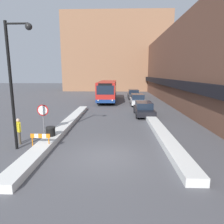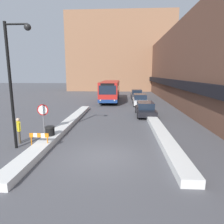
{
  "view_description": "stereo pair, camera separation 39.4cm",
  "coord_description": "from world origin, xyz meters",
  "px_view_note": "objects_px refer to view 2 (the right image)",
  "views": [
    {
      "loc": [
        0.6,
        -9.63,
        4.24
      ],
      "look_at": [
        0.12,
        5.14,
        1.39
      ],
      "focal_mm": 32.0,
      "sensor_mm": 36.0,
      "label": 1
    },
    {
      "loc": [
        1.0,
        -9.61,
        4.24
      ],
      "look_at": [
        0.12,
        5.14,
        1.39
      ],
      "focal_mm": 32.0,
      "sensor_mm": 36.0,
      "label": 2
    }
  ],
  "objects_px": {
    "street_lamp": "(14,74)",
    "trash_bin": "(50,134)",
    "parked_car_back": "(137,94)",
    "construction_barricade": "(39,138)",
    "pedestrian": "(19,128)",
    "parked_car_middle": "(140,100)",
    "stop_sign": "(43,113)",
    "city_bus": "(110,90)",
    "parked_car_front": "(145,109)"
  },
  "relations": [
    {
      "from": "pedestrian",
      "to": "construction_barricade",
      "type": "distance_m",
      "value": 1.96
    },
    {
      "from": "parked_car_back",
      "to": "stop_sign",
      "type": "height_order",
      "value": "stop_sign"
    },
    {
      "from": "street_lamp",
      "to": "construction_barricade",
      "type": "height_order",
      "value": "street_lamp"
    },
    {
      "from": "parked_car_back",
      "to": "parked_car_middle",
      "type": "bearing_deg",
      "value": -90.0
    },
    {
      "from": "parked_car_front",
      "to": "stop_sign",
      "type": "height_order",
      "value": "stop_sign"
    },
    {
      "from": "parked_car_front",
      "to": "stop_sign",
      "type": "relative_size",
      "value": 2.07
    },
    {
      "from": "city_bus",
      "to": "stop_sign",
      "type": "distance_m",
      "value": 18.21
    },
    {
      "from": "city_bus",
      "to": "parked_car_back",
      "type": "bearing_deg",
      "value": 40.81
    },
    {
      "from": "parked_car_middle",
      "to": "trash_bin",
      "type": "bearing_deg",
      "value": -114.33
    },
    {
      "from": "parked_car_back",
      "to": "pedestrian",
      "type": "relative_size",
      "value": 2.8
    },
    {
      "from": "parked_car_back",
      "to": "street_lamp",
      "type": "xyz_separation_m",
      "value": [
        -8.13,
        -24.0,
        3.47
      ]
    },
    {
      "from": "stop_sign",
      "to": "pedestrian",
      "type": "height_order",
      "value": "stop_sign"
    },
    {
      "from": "parked_car_middle",
      "to": "pedestrian",
      "type": "xyz_separation_m",
      "value": [
        -8.64,
        -15.68,
        0.2
      ]
    },
    {
      "from": "parked_car_front",
      "to": "parked_car_middle",
      "type": "xyz_separation_m",
      "value": [
        -0.0,
        6.97,
        0.04
      ]
    },
    {
      "from": "parked_car_front",
      "to": "trash_bin",
      "type": "height_order",
      "value": "parked_car_front"
    },
    {
      "from": "parked_car_middle",
      "to": "parked_car_back",
      "type": "bearing_deg",
      "value": 90.0
    },
    {
      "from": "stop_sign",
      "to": "street_lamp",
      "type": "xyz_separation_m",
      "value": [
        -0.45,
        -2.38,
        2.64
      ]
    },
    {
      "from": "street_lamp",
      "to": "pedestrian",
      "type": "height_order",
      "value": "street_lamp"
    },
    {
      "from": "city_bus",
      "to": "construction_barricade",
      "type": "distance_m",
      "value": 20.58
    },
    {
      "from": "parked_car_front",
      "to": "pedestrian",
      "type": "height_order",
      "value": "pedestrian"
    },
    {
      "from": "city_bus",
      "to": "parked_car_front",
      "type": "bearing_deg",
      "value": -68.07
    },
    {
      "from": "parked_car_back",
      "to": "pedestrian",
      "type": "xyz_separation_m",
      "value": [
        -8.64,
        -23.14,
        0.19
      ]
    },
    {
      "from": "city_bus",
      "to": "street_lamp",
      "type": "distance_m",
      "value": 20.79
    },
    {
      "from": "street_lamp",
      "to": "parked_car_front",
      "type": "bearing_deg",
      "value": 49.64
    },
    {
      "from": "parked_car_middle",
      "to": "pedestrian",
      "type": "relative_size",
      "value": 2.88
    },
    {
      "from": "parked_car_back",
      "to": "construction_barricade",
      "type": "bearing_deg",
      "value": -106.09
    },
    {
      "from": "city_bus",
      "to": "pedestrian",
      "type": "relative_size",
      "value": 6.86
    },
    {
      "from": "city_bus",
      "to": "street_lamp",
      "type": "relative_size",
      "value": 1.58
    },
    {
      "from": "street_lamp",
      "to": "stop_sign",
      "type": "bearing_deg",
      "value": 79.41
    },
    {
      "from": "city_bus",
      "to": "construction_barricade",
      "type": "relative_size",
      "value": 9.88
    },
    {
      "from": "street_lamp",
      "to": "pedestrian",
      "type": "distance_m",
      "value": 3.43
    },
    {
      "from": "pedestrian",
      "to": "construction_barricade",
      "type": "height_order",
      "value": "pedestrian"
    },
    {
      "from": "stop_sign",
      "to": "trash_bin",
      "type": "distance_m",
      "value": 1.72
    },
    {
      "from": "stop_sign",
      "to": "trash_bin",
      "type": "xyz_separation_m",
      "value": [
        0.82,
        -1.04,
        -1.11
      ]
    },
    {
      "from": "street_lamp",
      "to": "trash_bin",
      "type": "distance_m",
      "value": 4.18
    },
    {
      "from": "parked_car_back",
      "to": "pedestrian",
      "type": "distance_m",
      "value": 24.7
    },
    {
      "from": "parked_car_middle",
      "to": "construction_barricade",
      "type": "xyz_separation_m",
      "value": [
        -6.95,
        -16.65,
        -0.08
      ]
    },
    {
      "from": "street_lamp",
      "to": "trash_bin",
      "type": "relative_size",
      "value": 7.26
    },
    {
      "from": "construction_barricade",
      "to": "city_bus",
      "type": "bearing_deg",
      "value": 82.61
    },
    {
      "from": "stop_sign",
      "to": "construction_barricade",
      "type": "xyz_separation_m",
      "value": [
        0.73,
        -2.49,
        -0.92
      ]
    },
    {
      "from": "parked_car_front",
      "to": "parked_car_middle",
      "type": "height_order",
      "value": "parked_car_middle"
    },
    {
      "from": "pedestrian",
      "to": "construction_barricade",
      "type": "xyz_separation_m",
      "value": [
        1.69,
        -0.96,
        -0.28
      ]
    },
    {
      "from": "stop_sign",
      "to": "parked_car_middle",
      "type": "bearing_deg",
      "value": 61.51
    },
    {
      "from": "street_lamp",
      "to": "parked_car_back",
      "type": "bearing_deg",
      "value": 71.28
    },
    {
      "from": "trash_bin",
      "to": "parked_car_back",
      "type": "bearing_deg",
      "value": 73.13
    },
    {
      "from": "parked_car_middle",
      "to": "street_lamp",
      "type": "bearing_deg",
      "value": -116.18
    },
    {
      "from": "construction_barricade",
      "to": "parked_car_front",
      "type": "bearing_deg",
      "value": 54.28
    },
    {
      "from": "city_bus",
      "to": "parked_car_middle",
      "type": "relative_size",
      "value": 2.38
    },
    {
      "from": "city_bus",
      "to": "stop_sign",
      "type": "bearing_deg",
      "value": -100.68
    },
    {
      "from": "parked_car_middle",
      "to": "trash_bin",
      "type": "distance_m",
      "value": 16.68
    }
  ]
}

